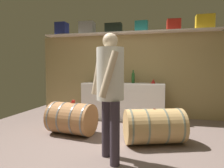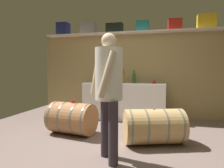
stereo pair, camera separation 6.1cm
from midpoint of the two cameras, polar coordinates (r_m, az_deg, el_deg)
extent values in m
cube|color=#73605A|center=(3.63, -0.51, -15.44)|extent=(5.88, 8.11, 0.02)
cube|color=#A08857|center=(5.23, 4.20, 2.36)|extent=(4.68, 0.10, 2.09)
cube|color=silver|center=(5.16, 4.00, 14.18)|extent=(4.31, 0.40, 0.03)
cube|color=navy|center=(5.74, -14.34, 14.86)|extent=(0.30, 0.28, 0.33)
cube|color=gray|center=(5.45, -7.39, 15.41)|extent=(0.38, 0.29, 0.31)
cube|color=black|center=(5.25, 0.09, 15.51)|extent=(0.41, 0.23, 0.24)
cube|color=#1F7A7A|center=(5.14, 8.00, 15.84)|extent=(0.32, 0.21, 0.26)
cube|color=red|center=(5.13, 16.74, 15.71)|extent=(0.32, 0.25, 0.26)
cube|color=yellow|center=(5.22, 24.51, 15.66)|extent=(0.40, 0.27, 0.32)
cube|color=white|center=(4.95, 2.83, -4.79)|extent=(1.97, 0.58, 0.88)
cylinder|color=brown|center=(4.77, 2.64, 1.62)|extent=(0.06, 0.06, 0.24)
sphere|color=brown|center=(4.77, 2.65, 3.20)|extent=(0.06, 0.06, 0.06)
cylinder|color=brown|center=(4.77, 2.65, 3.77)|extent=(0.03, 0.03, 0.08)
cylinder|color=black|center=(4.99, -2.92, 1.68)|extent=(0.06, 0.06, 0.23)
sphere|color=black|center=(4.99, -2.93, 3.13)|extent=(0.06, 0.06, 0.06)
cylinder|color=black|center=(4.99, -2.93, 3.72)|extent=(0.02, 0.02, 0.09)
cylinder|color=#275928|center=(4.91, 5.66, 1.49)|extent=(0.08, 0.08, 0.21)
sphere|color=#275928|center=(4.90, 5.67, 2.88)|extent=(0.08, 0.08, 0.08)
cylinder|color=#275928|center=(4.90, 5.67, 3.48)|extent=(0.03, 0.03, 0.08)
cylinder|color=white|center=(4.87, -1.16, 0.29)|extent=(0.06, 0.06, 0.00)
cylinder|color=white|center=(4.87, -1.16, 0.68)|extent=(0.01, 0.01, 0.06)
sphere|color=white|center=(4.87, -1.16, 1.40)|extent=(0.08, 0.08, 0.08)
sphere|color=maroon|center=(4.87, -1.16, 1.26)|extent=(0.05, 0.05, 0.05)
cone|color=red|center=(4.84, 11.26, 0.78)|extent=(0.11, 0.11, 0.10)
cylinder|color=#A77145|center=(3.89, -11.78, -9.49)|extent=(0.91, 0.71, 0.58)
cylinder|color=slate|center=(4.09, -15.88, -8.88)|extent=(0.12, 0.59, 0.59)
cylinder|color=slate|center=(3.96, -13.40, -9.25)|extent=(0.12, 0.59, 0.59)
cylinder|color=slate|center=(3.82, -10.11, -9.72)|extent=(0.12, 0.59, 0.59)
cylinder|color=slate|center=(3.71, -7.25, -10.10)|extent=(0.12, 0.59, 0.59)
cylinder|color=brown|center=(3.83, -11.85, -5.18)|extent=(0.04, 0.04, 0.01)
cylinder|color=tan|center=(3.40, 11.32, -11.64)|extent=(1.07, 0.83, 0.56)
cylinder|color=slate|center=(3.31, 4.61, -12.01)|extent=(0.21, 0.55, 0.57)
cylinder|color=slate|center=(3.36, 8.81, -11.80)|extent=(0.21, 0.55, 0.57)
cylinder|color=slate|center=(3.45, 13.77, -11.46)|extent=(0.21, 0.55, 0.57)
cylinder|color=slate|center=(3.54, 17.59, -11.15)|extent=(0.21, 0.55, 0.57)
cylinder|color=#925141|center=(3.34, 11.39, -6.92)|extent=(0.04, 0.04, 0.01)
cylinder|color=red|center=(3.81, -11.39, -4.86)|extent=(0.06, 0.06, 0.05)
cylinder|color=#322932|center=(2.85, -2.30, -12.16)|extent=(0.12, 0.12, 0.81)
cylinder|color=#322932|center=(2.58, 0.10, -13.90)|extent=(0.12, 0.12, 0.81)
cylinder|color=beige|center=(2.60, -1.19, 2.87)|extent=(0.35, 0.35, 0.67)
sphere|color=tan|center=(2.62, -1.20, 12.17)|extent=(0.19, 0.19, 0.19)
cylinder|color=tan|center=(2.75, -4.71, 2.92)|extent=(0.20, 0.17, 0.57)
cylinder|color=tan|center=(2.37, -1.69, 2.74)|extent=(0.25, 0.22, 0.56)
camera|label=1|loc=(0.03, -90.49, -0.04)|focal=32.25mm
camera|label=2|loc=(0.03, 89.51, 0.04)|focal=32.25mm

